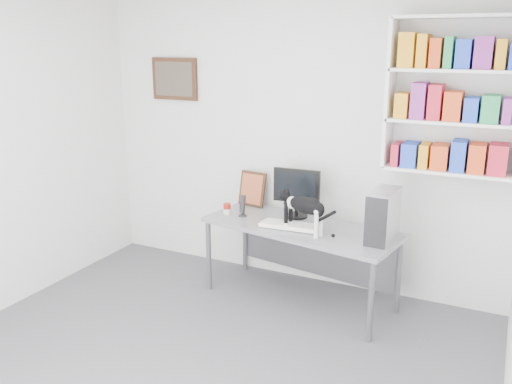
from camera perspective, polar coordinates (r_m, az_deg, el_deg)
room at (r=3.40m, az=-8.62°, el=-0.24°), size 4.01×4.01×2.70m
bookshelf at (r=4.59m, az=20.11°, el=9.43°), size 1.03×0.28×1.24m
wall_art at (r=5.65m, az=-8.56°, el=11.69°), size 0.52×0.04×0.42m
desk at (r=4.88m, az=4.57°, el=-7.53°), size 1.80×0.94×0.72m
monitor at (r=4.91m, az=4.30°, el=-0.07°), size 0.44×0.23×0.46m
keyboard at (r=4.69m, az=3.56°, el=-3.53°), size 0.52×0.23×0.04m
pc_tower at (r=4.45m, az=13.22°, el=-2.45°), size 0.20×0.42×0.42m
speaker at (r=4.96m, az=-1.41°, el=-1.41°), size 0.11×0.11×0.21m
leaning_print at (r=5.27m, az=-0.39°, el=0.41°), size 0.29×0.15×0.35m
soup_can at (r=5.04m, az=-3.07°, el=-1.78°), size 0.07×0.07×0.10m
cat at (r=4.52m, az=5.12°, el=-2.35°), size 0.55×0.31×0.33m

